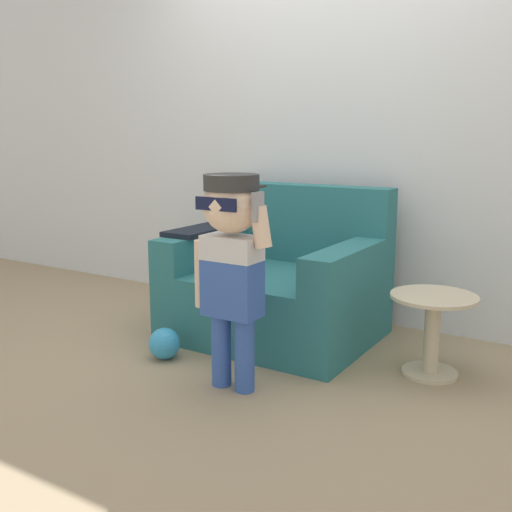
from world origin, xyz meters
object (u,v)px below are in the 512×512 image
at_px(armchair, 279,286).
at_px(side_table, 432,326).
at_px(person_child, 231,249).
at_px(toy_ball, 164,343).

xyz_separation_m(armchair, side_table, (0.96, -0.14, -0.05)).
xyz_separation_m(armchair, person_child, (0.20, -0.79, 0.37)).
relative_size(person_child, toy_ball, 5.98).
relative_size(armchair, toy_ball, 6.80).
bearing_deg(side_table, toy_ball, -157.19).
height_order(armchair, person_child, person_child).
relative_size(side_table, toy_ball, 2.51).
xyz_separation_m(person_child, toy_ball, (-0.52, 0.12, -0.59)).
distance_m(person_child, toy_ball, 0.80).
bearing_deg(side_table, person_child, -139.09).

